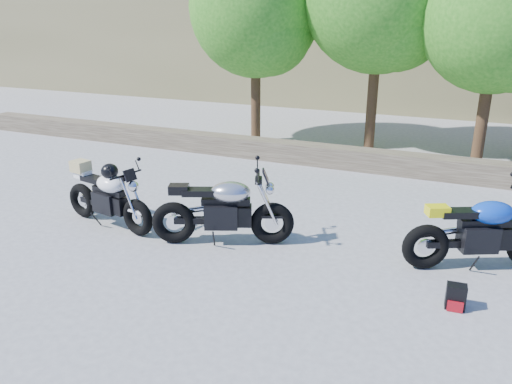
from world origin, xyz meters
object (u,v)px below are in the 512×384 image
silver_bike (224,211)px  blue_bike (481,233)px  backpack (456,297)px  white_bike (107,195)px

silver_bike → blue_bike: 3.89m
silver_bike → backpack: (3.58, -0.57, -0.41)m
blue_bike → backpack: bearing=-126.1°
blue_bike → silver_bike: bearing=165.0°
backpack → blue_bike: bearing=75.6°
white_bike → blue_bike: (6.02, 0.90, -0.02)m
silver_bike → white_bike: white_bike is taller
blue_bike → backpack: size_ratio=6.40×
backpack → white_bike: bearing=171.6°
white_bike → blue_bike: 6.09m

